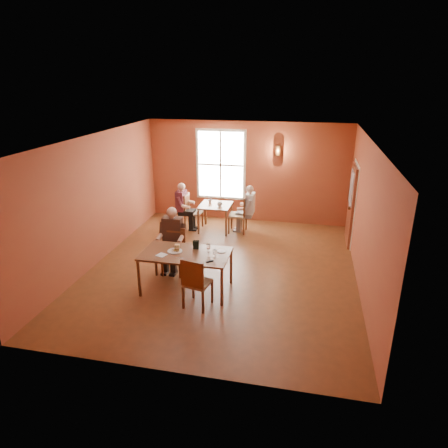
% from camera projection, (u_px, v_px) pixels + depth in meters
% --- Properties ---
extents(ground, '(6.00, 7.00, 0.01)m').
position_uv_depth(ground, '(222.00, 269.00, 9.26)').
color(ground, brown).
rests_on(ground, ground).
extents(wall_back, '(6.00, 0.04, 3.00)m').
position_uv_depth(wall_back, '(247.00, 172.00, 11.94)').
color(wall_back, brown).
rests_on(wall_back, ground).
extents(wall_front, '(6.00, 0.04, 3.00)m').
position_uv_depth(wall_front, '(168.00, 285.00, 5.53)').
color(wall_front, brown).
rests_on(wall_front, ground).
extents(wall_left, '(0.04, 7.00, 3.00)m').
position_uv_depth(wall_left, '(97.00, 200.00, 9.33)').
color(wall_left, brown).
rests_on(wall_left, ground).
extents(wall_right, '(0.04, 7.00, 3.00)m').
position_uv_depth(wall_right, '(365.00, 218.00, 8.15)').
color(wall_right, brown).
rests_on(wall_right, ground).
extents(ceiling, '(6.00, 7.00, 0.04)m').
position_uv_depth(ceiling, '(222.00, 139.00, 8.21)').
color(ceiling, white).
rests_on(ceiling, wall_back).
extents(window, '(1.36, 0.10, 1.96)m').
position_uv_depth(window, '(221.00, 165.00, 11.98)').
color(window, white).
rests_on(window, wall_back).
extents(door, '(0.12, 1.04, 2.10)m').
position_uv_depth(door, '(351.00, 205.00, 10.42)').
color(door, maroon).
rests_on(door, ground).
extents(wall_sconce, '(0.16, 0.16, 0.28)m').
position_uv_depth(wall_sconce, '(278.00, 151.00, 11.43)').
color(wall_sconce, brown).
rests_on(wall_sconce, wall_back).
extents(main_table, '(1.78, 1.00, 0.84)m').
position_uv_depth(main_table, '(186.00, 271.00, 8.25)').
color(main_table, brown).
rests_on(main_table, ground).
extents(chair_diner_main, '(0.45, 0.45, 1.02)m').
position_uv_depth(chair_diner_main, '(173.00, 252.00, 8.91)').
color(chair_diner_main, '#4A2516').
rests_on(chair_diner_main, ground).
extents(diner_main, '(0.57, 0.57, 1.43)m').
position_uv_depth(diner_main, '(173.00, 245.00, 8.82)').
color(diner_main, '#3D2D21').
rests_on(diner_main, ground).
extents(chair_empty, '(0.54, 0.54, 1.04)m').
position_uv_depth(chair_empty, '(198.00, 282.00, 7.63)').
color(chair_empty, '#5C2B12').
rests_on(chair_empty, ground).
extents(plate_food, '(0.36, 0.36, 0.04)m').
position_uv_depth(plate_food, '(175.00, 251.00, 8.16)').
color(plate_food, silver).
rests_on(plate_food, main_table).
extents(sandwich, '(0.11, 0.10, 0.12)m').
position_uv_depth(sandwich, '(177.00, 248.00, 8.20)').
color(sandwich, tan).
rests_on(sandwich, main_table).
extents(goblet_a, '(0.08, 0.08, 0.19)m').
position_uv_depth(goblet_a, '(208.00, 248.00, 8.10)').
color(goblet_a, white).
rests_on(goblet_a, main_table).
extents(goblet_b, '(0.09, 0.09, 0.19)m').
position_uv_depth(goblet_b, '(215.00, 253.00, 7.86)').
color(goblet_b, white).
rests_on(goblet_b, main_table).
extents(menu_stand, '(0.12, 0.07, 0.20)m').
position_uv_depth(menu_stand, '(196.00, 245.00, 8.25)').
color(menu_stand, black).
rests_on(menu_stand, main_table).
extents(knife, '(0.22, 0.05, 0.00)m').
position_uv_depth(knife, '(179.00, 258.00, 7.90)').
color(knife, white).
rests_on(knife, main_table).
extents(napkin, '(0.24, 0.24, 0.01)m').
position_uv_depth(napkin, '(162.00, 255.00, 8.01)').
color(napkin, white).
rests_on(napkin, main_table).
extents(side_plate, '(0.19, 0.19, 0.01)m').
position_uv_depth(side_plate, '(221.00, 251.00, 8.16)').
color(side_plate, white).
rests_on(side_plate, main_table).
extents(sunglasses, '(0.14, 0.13, 0.02)m').
position_uv_depth(sunglasses, '(210.00, 261.00, 7.73)').
color(sunglasses, black).
rests_on(sunglasses, main_table).
extents(second_table, '(0.88, 0.88, 0.77)m').
position_uv_depth(second_table, '(216.00, 217.00, 11.48)').
color(second_table, brown).
rests_on(second_table, ground).
extents(chair_diner_white, '(0.47, 0.47, 1.07)m').
position_uv_depth(chair_diner_white, '(238.00, 214.00, 11.30)').
color(chair_diner_white, '#3F2114').
rests_on(chair_diner_white, ground).
extents(diner_white, '(0.53, 0.53, 1.32)m').
position_uv_depth(diner_white, '(239.00, 210.00, 11.25)').
color(diner_white, silver).
rests_on(diner_white, ground).
extents(chair_diner_maroon, '(0.46, 0.46, 1.03)m').
position_uv_depth(chair_diner_maroon, '(194.00, 212.00, 11.56)').
color(chair_diner_maroon, '#502D12').
rests_on(chair_diner_maroon, ground).
extents(diner_maroon, '(0.53, 0.53, 1.33)m').
position_uv_depth(diner_maroon, '(193.00, 207.00, 11.52)').
color(diner_maroon, maroon).
rests_on(diner_maroon, ground).
extents(cup_a, '(0.16, 0.16, 0.11)m').
position_uv_depth(cup_a, '(220.00, 204.00, 11.21)').
color(cup_a, silver).
rests_on(cup_a, second_table).
extents(cup_b, '(0.13, 0.13, 0.10)m').
position_uv_depth(cup_b, '(210.00, 201.00, 11.50)').
color(cup_b, silver).
rests_on(cup_b, second_table).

